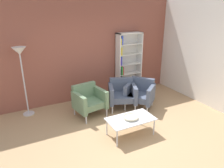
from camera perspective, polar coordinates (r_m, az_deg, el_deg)
name	(u,v)px	position (r m, az deg, el deg)	size (l,w,h in m)	color
ground_plane	(128,139)	(4.56, 4.44, -14.71)	(8.32, 8.32, 0.00)	tan
brick_back_panel	(85,50)	(6.07, -7.50, 9.10)	(6.40, 0.12, 2.90)	brown
plaster_right_partition	(209,53)	(6.25, 24.92, 7.72)	(0.12, 5.20, 2.90)	silver
bookshelf_tall	(127,65)	(6.55, 3.99, 5.28)	(0.80, 0.30, 1.90)	silver
coffee_table_low	(131,120)	(4.50, 5.11, -9.70)	(1.00, 0.56, 0.40)	silver
decorative_bowl	(131,117)	(4.46, 5.14, -8.96)	(0.32, 0.32, 0.05)	beige
armchair_corner_red	(89,100)	(5.31, -6.37, -4.27)	(0.82, 0.77, 0.78)	slate
armchair_near_window	(122,93)	(5.67, 2.78, -2.54)	(0.90, 0.87, 0.78)	#4C566B
armchair_spare_guest	(140,93)	(5.73, 7.67, -2.43)	(0.94, 0.95, 0.78)	#4C566B
floor_lamp_torchiere	(20,59)	(5.41, -23.67, 6.18)	(0.32, 0.32, 1.74)	silver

